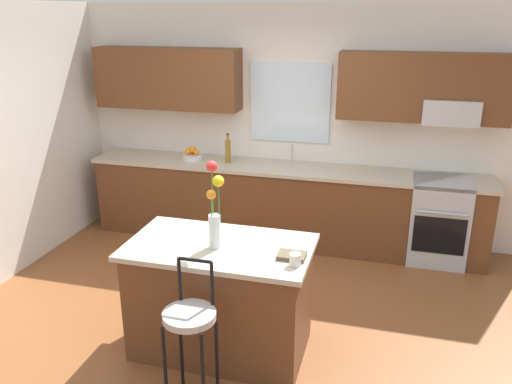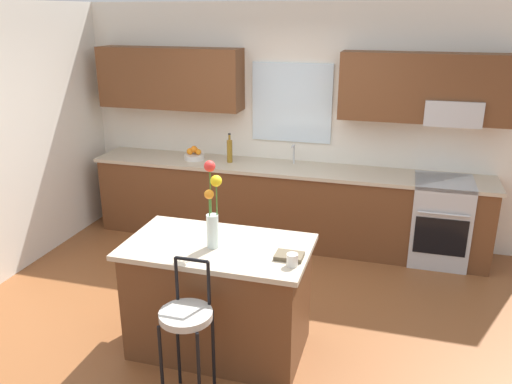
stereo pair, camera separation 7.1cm
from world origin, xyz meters
name	(u,v)px [view 2 (the right image)]	position (x,y,z in m)	size (l,w,h in m)	color
ground_plane	(240,316)	(0.00, 0.00, 0.00)	(14.00, 14.00, 0.00)	brown
wall_left	(3,143)	(-2.56, 0.30, 1.35)	(0.12, 4.60, 2.70)	silver
back_wall_assembly	(294,111)	(0.03, 1.98, 1.51)	(5.60, 0.50, 2.70)	silver
counter_run	(284,204)	(0.00, 1.70, 0.47)	(4.56, 0.64, 0.92)	brown
sink_faucet	(294,152)	(0.07, 1.84, 1.06)	(0.02, 0.13, 0.23)	#B7BABC
oven_range	(440,221)	(1.73, 1.68, 0.46)	(0.60, 0.64, 0.92)	#B7BABC
kitchen_island	(219,297)	(-0.02, -0.47, 0.46)	(1.41, 0.82, 0.92)	brown
bar_stool_near	(187,321)	(-0.02, -1.09, 0.64)	(0.36, 0.36, 1.04)	black
flower_vase	(212,209)	(-0.04, -0.52, 1.22)	(0.14, 0.14, 0.66)	silver
mug_ceramic	(292,260)	(0.60, -0.66, 0.97)	(0.08, 0.08, 0.09)	silver
cookbook	(289,256)	(0.55, -0.54, 0.94)	(0.20, 0.15, 0.03)	brown
fruit_bowl_oranges	(194,155)	(-1.11, 1.70, 0.97)	(0.24, 0.24, 0.16)	silver
bottle_olive_oil	(230,151)	(-0.66, 1.70, 1.06)	(0.06, 0.06, 0.34)	olive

